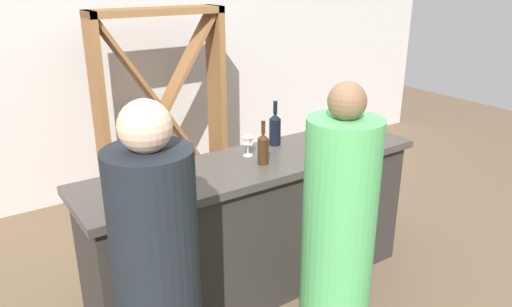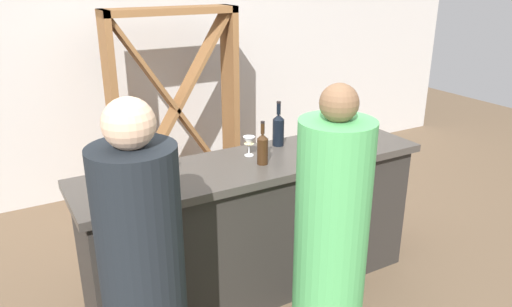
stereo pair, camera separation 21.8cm
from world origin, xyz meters
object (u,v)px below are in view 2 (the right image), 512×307
object	(u,v)px
wine_bottle_center_amber_brown	(263,148)
wine_glass_near_center	(249,142)
wine_bottle_second_right_near_black	(278,129)
person_left_guest	(331,242)
wine_bottle_leftmost_near_black	(140,170)
wine_rack	(176,109)
wine_glass_near_left	(111,181)
wine_bottle_rightmost_dark_green	(338,140)
wine_bottle_far_right_olive_green	(337,128)
person_center_guest	(144,281)
wine_bottle_second_left_clear_pale	(158,166)
wine_glass_near_right	(337,124)

from	to	relation	value
wine_bottle_center_amber_brown	wine_glass_near_center	size ratio (longest dim) A/B	2.14
wine_bottle_second_right_near_black	wine_bottle_center_amber_brown	bearing A→B (deg)	-137.55
wine_glass_near_center	person_left_guest	world-z (taller)	person_left_guest
wine_bottle_leftmost_near_black	wine_bottle_center_amber_brown	size ratio (longest dim) A/B	1.03
wine_rack	wine_glass_near_left	world-z (taller)	wine_rack
wine_bottle_rightmost_dark_green	wine_glass_near_center	size ratio (longest dim) A/B	2.29
wine_bottle_second_right_near_black	wine_bottle_far_right_olive_green	world-z (taller)	wine_bottle_second_right_near_black
person_left_guest	person_center_guest	distance (m)	1.00
wine_bottle_rightmost_dark_green	wine_glass_near_left	world-z (taller)	wine_bottle_rightmost_dark_green
wine_bottle_far_right_olive_green	wine_rack	bearing A→B (deg)	109.80
wine_glass_near_center	person_center_guest	distance (m)	1.22
wine_bottle_far_right_olive_green	person_center_guest	bearing A→B (deg)	-159.10
wine_rack	wine_bottle_second_left_clear_pale	xyz separation A→B (m)	(-0.74, -1.71, 0.18)
wine_bottle_center_amber_brown	person_left_guest	world-z (taller)	person_left_guest
person_left_guest	wine_bottle_second_right_near_black	bearing A→B (deg)	-28.40
wine_bottle_leftmost_near_black	wine_glass_near_left	world-z (taller)	wine_bottle_leftmost_near_black
wine_rack	wine_bottle_center_amber_brown	distance (m)	1.72
wine_bottle_second_left_clear_pale	person_left_guest	distance (m)	1.04
wine_bottle_far_right_olive_green	person_center_guest	distance (m)	1.75
wine_rack	wine_bottle_center_amber_brown	xyz separation A→B (m)	(-0.07, -1.71, 0.17)
wine_bottle_center_amber_brown	wine_bottle_rightmost_dark_green	size ratio (longest dim) A/B	0.93
wine_rack	wine_bottle_leftmost_near_black	xyz separation A→B (m)	(-0.84, -1.69, 0.17)
wine_bottle_second_left_clear_pale	person_center_guest	size ratio (longest dim) A/B	0.19
wine_rack	wine_glass_near_center	xyz separation A→B (m)	(-0.07, -1.54, 0.15)
wine_glass_near_right	person_center_guest	size ratio (longest dim) A/B	0.09
wine_bottle_second_left_clear_pale	wine_bottle_second_right_near_black	size ratio (longest dim) A/B	0.99
wine_bottle_far_right_olive_green	wine_glass_near_center	size ratio (longest dim) A/B	2.21
wine_bottle_leftmost_near_black	wine_glass_near_right	distance (m)	1.51
wine_rack	wine_bottle_far_right_olive_green	world-z (taller)	wine_rack
wine_bottle_far_right_olive_green	person_left_guest	bearing A→B (deg)	-129.42
wine_bottle_far_right_olive_green	person_center_guest	xyz separation A→B (m)	(-1.61, -0.61, -0.33)
wine_bottle_second_right_near_black	wine_bottle_far_right_olive_green	distance (m)	0.42
wine_bottle_second_right_near_black	person_center_guest	world-z (taller)	person_center_guest
person_center_guest	wine_glass_near_center	bearing A→B (deg)	-70.89
wine_bottle_center_amber_brown	wine_glass_near_center	distance (m)	0.17
wine_bottle_leftmost_near_black	wine_glass_near_left	xyz separation A→B (m)	(-0.18, -0.07, -0.00)
wine_bottle_center_amber_brown	person_center_guest	bearing A→B (deg)	-150.90
wine_rack	wine_bottle_far_right_olive_green	distance (m)	1.74
wine_bottle_far_right_olive_green	wine_glass_near_left	bearing A→B (deg)	-175.07
wine_bottle_second_left_clear_pale	person_center_guest	xyz separation A→B (m)	(-0.28, -0.53, -0.33)
wine_glass_near_right	wine_bottle_rightmost_dark_green	bearing A→B (deg)	-127.59
person_left_guest	person_center_guest	bearing A→B (deg)	68.14
wine_bottle_second_left_clear_pale	wine_glass_near_center	size ratio (longest dim) A/B	2.37
wine_rack	person_left_guest	world-z (taller)	wine_rack
wine_rack	wine_bottle_second_left_clear_pale	bearing A→B (deg)	-113.48
wine_bottle_far_right_olive_green	wine_glass_near_center	world-z (taller)	wine_bottle_far_right_olive_green
wine_bottle_center_amber_brown	person_center_guest	size ratio (longest dim) A/B	0.17
person_center_guest	wine_glass_near_left	bearing A→B (deg)	-17.22
wine_rack	wine_bottle_leftmost_near_black	world-z (taller)	wine_rack
person_left_guest	wine_bottle_center_amber_brown	bearing A→B (deg)	-10.68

